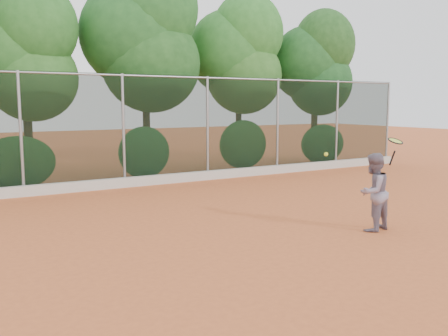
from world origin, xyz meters
TOP-DOWN VIEW (x-y plane):
  - ground at (0.00, 0.00)m, footprint 80.00×80.00m
  - concrete_curb at (0.00, 6.82)m, footprint 24.00×0.20m
  - tennis_player at (2.41, -0.90)m, footprint 0.88×0.74m
  - chainlink_fence at (-0.00, 7.00)m, footprint 24.09×0.09m
  - foliage_backdrop at (-0.55, 8.98)m, footprint 23.70×3.63m
  - tennis_racket at (2.79, -1.08)m, footprint 0.34×0.33m
  - tennis_ball_in_flight at (0.64, -1.38)m, footprint 0.07×0.07m

SIDE VIEW (x-z plane):
  - ground at x=0.00m, z-range 0.00..0.00m
  - concrete_curb at x=0.00m, z-range 0.00..0.30m
  - tennis_player at x=2.41m, z-range 0.00..1.60m
  - tennis_ball_in_flight at x=0.64m, z-range 1.68..1.75m
  - tennis_racket at x=2.79m, z-range 1.52..2.09m
  - chainlink_fence at x=0.00m, z-range 0.11..3.61m
  - foliage_backdrop at x=-0.55m, z-range 0.63..8.18m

